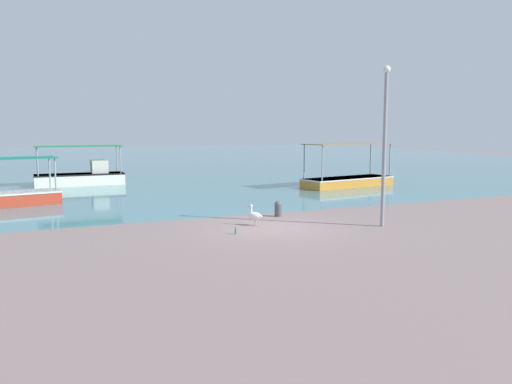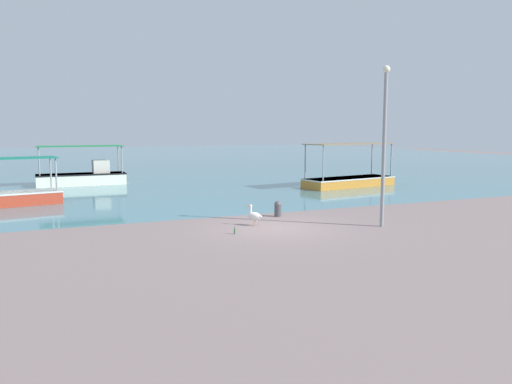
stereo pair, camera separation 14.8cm
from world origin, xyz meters
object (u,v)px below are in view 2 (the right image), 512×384
Objects in this scene: fishing_boat_near_left at (84,176)px; pelican at (254,216)px; mooring_bollard at (278,208)px; glass_bottle at (235,231)px; fishing_boat_near_right at (349,179)px; lamp_post at (384,138)px; fishing_boat_far_right at (1,196)px.

fishing_boat_near_left is 7.01× the size of pelican.
mooring_bollard is at bearing -67.66° from fishing_boat_near_left.
fishing_boat_near_left is 20.76× the size of glass_bottle.
fishing_boat_near_left is 17.39m from fishing_boat_near_right.
fishing_boat_near_left is 0.94× the size of lamp_post.
glass_bottle is (7.97, -10.43, -0.38)m from fishing_boat_far_right.
fishing_boat_near_right is (15.59, -7.69, -0.11)m from fishing_boat_near_left.
fishing_boat_far_right is at bearing -178.79° from fishing_boat_near_right.
mooring_bollard is (-9.05, -8.23, -0.15)m from fishing_boat_near_right.
lamp_post is (13.58, -11.32, 2.85)m from fishing_boat_far_right.
fishing_boat_far_right is 0.84× the size of fishing_boat_near_right.
lamp_post is at bearing -118.57° from fishing_boat_near_right.
lamp_post is (9.20, -19.42, 2.72)m from fishing_boat_near_left.
glass_bottle is at bearing -138.34° from mooring_bollard.
fishing_boat_near_right is at bearing 42.13° from glass_bottle.
fishing_boat_near_right is 24.52× the size of glass_bottle.
pelican is at bearing -138.06° from fishing_boat_near_right.
mooring_bollard reaches higher than glass_bottle.
pelican is 1.75m from glass_bottle.
glass_bottle is at bearing -136.26° from pelican.
fishing_boat_near_left is at bearing 153.76° from fishing_boat_near_right.
fishing_boat_far_right is 0.93× the size of lamp_post.
mooring_bollard is at bearing 127.22° from lamp_post.
pelican is 0.13× the size of lamp_post.
lamp_post is 6.53m from glass_bottle.
lamp_post reaches higher than mooring_bollard.
fishing_boat_near_left is 21.67m from lamp_post.
lamp_post is at bearing -8.94° from glass_bottle.
fishing_boat_near_right is 1.11× the size of lamp_post.
fishing_boat_far_right is 8.34× the size of mooring_bollard.
lamp_post reaches higher than pelican.
fishing_boat_far_right is 17.90m from lamp_post.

